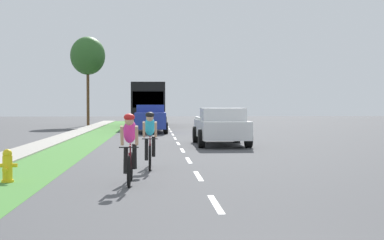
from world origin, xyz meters
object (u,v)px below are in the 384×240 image
Objects in this scene: fire_hydrant_yellow at (7,166)px; suv_blue at (151,118)px; cyclist_trailing at (150,140)px; pickup_white at (221,126)px; street_tree_far at (88,56)px; cyclist_lead at (130,148)px; bus_black at (149,103)px.

suv_blue reaches higher than fire_hydrant_yellow.
cyclist_trailing reaches higher than fire_hydrant_yellow.
pickup_white is 24.79m from street_tree_far.
street_tree_far is (-5.56, 31.15, 5.15)m from cyclist_trailing.
suv_blue is (-0.13, 19.35, 0.14)m from cyclist_trailing.
suv_blue is (0.29, 22.18, 0.14)m from cyclist_lead.
cyclist_lead is 0.34× the size of pickup_white.
pickup_white is (3.46, 11.31, 0.02)m from cyclist_lead.
cyclist_lead is at bearing -107.01° from pickup_white.
cyclist_lead is at bearing -9.40° from fire_hydrant_yellow.
suv_blue reaches higher than pickup_white.
cyclist_lead is at bearing -81.39° from street_tree_far.
cyclist_trailing is at bearing -109.73° from pickup_white.
cyclist_lead is 0.23× the size of street_tree_far.
cyclist_trailing is at bearing 81.56° from cyclist_lead.
bus_black is 1.52× the size of street_tree_far.
fire_hydrant_yellow is at bearing -119.99° from pickup_white.
bus_black is (2.87, 32.17, 1.61)m from fire_hydrant_yellow.
bus_black is at bearing -14.46° from street_tree_far.
fire_hydrant_yellow is 0.16× the size of suv_blue.
street_tree_far reaches higher than bus_black.
suv_blue is 0.41× the size of bus_black.
pickup_white is 0.44× the size of bus_black.
fire_hydrant_yellow is 0.15× the size of pickup_white.
fire_hydrant_yellow is at bearing -98.09° from suv_blue.
suv_blue reaches higher than cyclist_trailing.
street_tree_far is (-5.22, 1.34, 3.98)m from bus_black.
pickup_white is at bearing -69.22° from street_tree_far.
suv_blue is at bearing 106.26° from pickup_white.
cyclist_lead is at bearing -90.13° from bus_black.
pickup_white is at bearing 60.01° from fire_hydrant_yellow.
suv_blue is at bearing -88.82° from bus_black.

